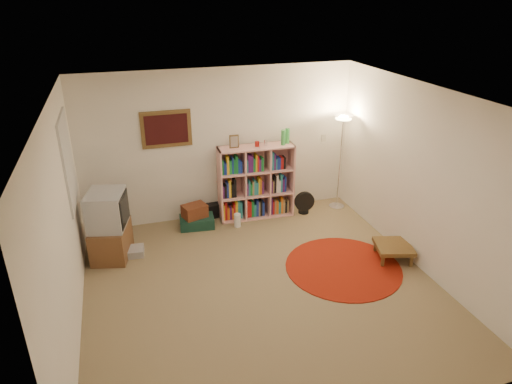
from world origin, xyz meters
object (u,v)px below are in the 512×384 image
(bookshelf, at_px, (255,183))
(suitcase, at_px, (197,222))
(floor_lamp, at_px, (342,132))
(tv_stand, at_px, (109,226))
(floor_fan, at_px, (304,203))
(side_table, at_px, (394,247))

(bookshelf, height_order, suitcase, bookshelf)
(floor_lamp, height_order, suitcase, floor_lamp)
(bookshelf, xyz_separation_m, tv_stand, (-2.37, -0.61, -0.12))
(floor_fan, bearing_deg, bookshelf, 174.29)
(floor_lamp, bearing_deg, tv_stand, -172.68)
(bookshelf, distance_m, floor_lamp, 1.70)
(floor_fan, distance_m, suitcase, 1.88)
(side_table, bearing_deg, bookshelf, 128.10)
(tv_stand, distance_m, side_table, 4.09)
(bookshelf, bearing_deg, side_table, -49.53)
(bookshelf, bearing_deg, suitcase, -171.90)
(floor_lamp, bearing_deg, floor_fan, -175.88)
(bookshelf, bearing_deg, floor_fan, -8.48)
(floor_fan, bearing_deg, tv_stand, -166.89)
(floor_fan, xyz_separation_m, side_table, (0.65, -1.75, -0.01))
(floor_lamp, height_order, side_table, floor_lamp)
(bookshelf, height_order, floor_fan, bookshelf)
(suitcase, bearing_deg, floor_lamp, 6.08)
(bookshelf, distance_m, side_table, 2.46)
(bookshelf, xyz_separation_m, side_table, (1.50, -1.91, -0.41))
(floor_fan, relative_size, side_table, 0.63)
(tv_stand, relative_size, side_table, 1.62)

